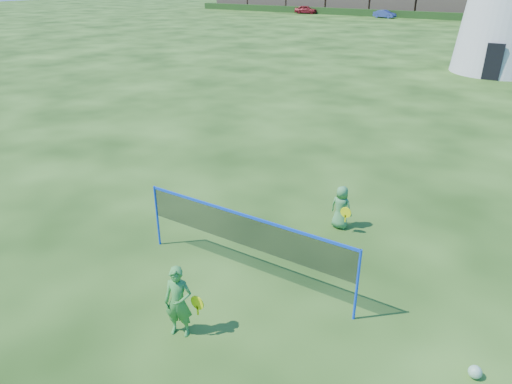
{
  "coord_description": "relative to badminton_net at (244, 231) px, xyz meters",
  "views": [
    {
      "loc": [
        5.32,
        -7.47,
        5.98
      ],
      "look_at": [
        0.2,
        0.5,
        1.5
      ],
      "focal_mm": 32.51,
      "sensor_mm": 36.0,
      "label": 1
    }
  ],
  "objects": [
    {
      "name": "ground",
      "position": [
        -0.62,
        0.6,
        -1.14
      ],
      "size": [
        220.0,
        220.0,
        0.0
      ],
      "primitive_type": "plane",
      "color": "black",
      "rests_on": "ground"
    },
    {
      "name": "play_ball",
      "position": [
        4.7,
        -0.27,
        -1.03
      ],
      "size": [
        0.22,
        0.22,
        0.22
      ],
      "primitive_type": "sphere",
      "color": "green",
      "rests_on": "ground"
    },
    {
      "name": "car_right",
      "position": [
        -18.78,
        64.95,
        -0.59
      ],
      "size": [
        3.51,
        1.82,
        1.1
      ],
      "primitive_type": "imported",
      "rotation": [
        0.0,
        0.0,
        1.37
      ],
      "color": "navy",
      "rests_on": "ground"
    },
    {
      "name": "badminton_net",
      "position": [
        0.0,
        0.0,
        0.0
      ],
      "size": [
        5.05,
        0.05,
        1.55
      ],
      "color": "blue",
      "rests_on": "ground"
    },
    {
      "name": "player_girl",
      "position": [
        -0.02,
        -2.07,
        -0.43
      ],
      "size": [
        0.72,
        0.5,
        1.41
      ],
      "rotation": [
        0.0,
        0.0,
        0.37
      ],
      "color": "#3B8F39",
      "rests_on": "ground"
    },
    {
      "name": "car_left",
      "position": [
        -32.27,
        65.84,
        -0.51
      ],
      "size": [
        3.87,
        2.02,
        1.26
      ],
      "primitive_type": "imported",
      "rotation": [
        0.0,
        0.0,
        1.72
      ],
      "color": "maroon",
      "rests_on": "ground"
    },
    {
      "name": "hedge",
      "position": [
        -22.62,
        66.6,
        -0.64
      ],
      "size": [
        62.0,
        0.8,
        1.0
      ],
      "primitive_type": "cube",
      "color": "#193814",
      "rests_on": "ground"
    },
    {
      "name": "player_boy",
      "position": [
        0.85,
        3.15,
        -0.57
      ],
      "size": [
        0.65,
        0.43,
        1.15
      ],
      "rotation": [
        0.0,
        0.0,
        3.09
      ],
      "color": "#458F4B",
      "rests_on": "ground"
    }
  ]
}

